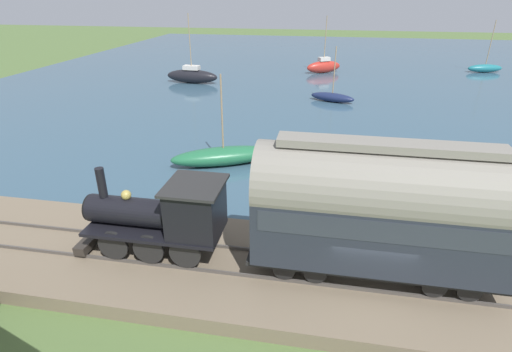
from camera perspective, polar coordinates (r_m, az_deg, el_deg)
The scene contains 10 objects.
ground_plane at distance 14.75m, azimuth 15.10°, elevation -16.27°, with size 200.00×200.00×0.00m, color #516B38.
harbor_water at distance 55.57m, azimuth 12.41°, elevation 14.68°, with size 80.00×80.00×0.01m.
rail_embankment at distance 14.86m, azimuth 15.13°, elevation -14.51°, with size 5.86×56.00×0.68m.
steam_locomotive at distance 14.58m, azimuth -12.70°, elevation -5.22°, with size 2.11×5.49×3.22m.
passenger_coach at distance 13.21m, azimuth 17.36°, elevation -4.30°, with size 2.56×8.29×4.83m.
sailboat_red at distance 52.47m, azimuth 9.63°, elevation 15.20°, with size 3.62×4.64×6.69m.
sailboat_green at distance 23.84m, azimuth -4.67°, elevation 2.89°, with size 3.95×6.32×5.36m.
sailboat_teal at distance 59.64m, azimuth 29.89°, elevation 13.23°, with size 2.12×4.53×6.21m.
sailboat_navy at distance 38.55m, azimuth 10.85°, elevation 11.03°, with size 2.45×4.32×4.97m.
sailboat_black at distance 46.40m, azimuth -9.12°, elevation 13.96°, with size 1.92×6.01×7.29m.
Camera 1 is at (-11.11, 1.71, 9.55)m, focal length 28.00 mm.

